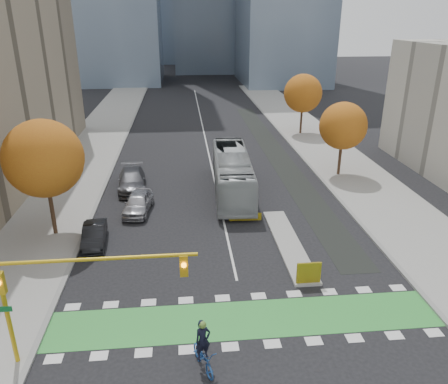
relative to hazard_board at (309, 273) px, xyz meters
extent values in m
plane|color=black|center=(-4.00, -4.20, -0.80)|extent=(300.00, 300.00, 0.00)
cube|color=gray|center=(-17.50, 15.80, -0.73)|extent=(7.00, 120.00, 0.15)
cube|color=gray|center=(9.50, 15.80, -0.73)|extent=(7.00, 120.00, 0.15)
cube|color=gray|center=(-14.00, 15.80, -0.73)|extent=(0.30, 120.00, 0.16)
cube|color=gray|center=(6.00, 15.80, -0.73)|extent=(0.30, 120.00, 0.16)
cube|color=green|center=(-4.00, -2.70, -0.79)|extent=(20.00, 3.00, 0.01)
cube|color=silver|center=(-4.00, 35.80, -0.80)|extent=(0.15, 70.00, 0.01)
cube|color=black|center=(3.50, 25.80, -0.80)|extent=(2.50, 50.00, 0.01)
cube|color=gray|center=(0.00, 4.80, -0.72)|extent=(1.60, 10.00, 0.16)
cube|color=yellow|center=(0.00, 0.00, 0.00)|extent=(1.40, 0.12, 1.30)
cylinder|color=#332114|center=(-16.00, 7.80, 1.82)|extent=(0.28, 0.28, 5.25)
sphere|color=#9F3A13|center=(-16.00, 7.80, 4.83)|extent=(5.20, 5.20, 5.20)
cylinder|color=#332114|center=(8.00, 17.80, 1.47)|extent=(0.28, 0.28, 4.55)
sphere|color=#9F3A13|center=(8.00, 17.80, 4.08)|extent=(4.40, 4.40, 4.40)
cylinder|color=#332114|center=(8.50, 33.80, 1.65)|extent=(0.28, 0.28, 4.90)
sphere|color=#9F3A13|center=(8.50, 33.80, 4.45)|extent=(4.80, 4.80, 4.80)
cylinder|color=#BF9914|center=(-14.50, -4.70, 1.80)|extent=(0.20, 0.20, 5.20)
cylinder|color=#BF9914|center=(-10.50, -4.70, 4.30)|extent=(8.20, 0.16, 0.16)
cube|color=#BF9914|center=(-14.50, -4.70, 3.40)|extent=(0.35, 0.28, 1.00)
cube|color=#BF9914|center=(-7.00, -4.70, 3.80)|extent=(0.35, 0.28, 1.00)
sphere|color=orange|center=(-7.00, -4.88, 3.90)|extent=(0.22, 0.22, 0.22)
cube|color=#0C5926|center=(-14.50, -5.10, 2.40)|extent=(0.85, 0.04, 0.25)
imported|color=#214E99|center=(-6.31, -5.76, -0.24)|extent=(1.43, 2.26, 1.12)
imported|color=black|center=(-6.31, -5.76, 0.71)|extent=(0.81, 0.67, 1.91)
sphere|color=#597F2D|center=(-6.31, -5.76, 1.51)|extent=(0.32, 0.32, 0.32)
imported|color=#A0A5A7|center=(-2.70, 14.55, 0.97)|extent=(3.57, 12.81, 3.53)
imported|color=#A8A7AD|center=(-10.50, 11.12, -0.01)|extent=(2.43, 4.85, 1.59)
imported|color=black|center=(-13.00, 6.12, -0.13)|extent=(1.75, 4.19, 1.35)
imported|color=#4D4D53|center=(-11.45, 16.12, 0.04)|extent=(2.81, 5.97, 1.68)
camera|label=1|loc=(-6.86, -20.64, 13.55)|focal=35.00mm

